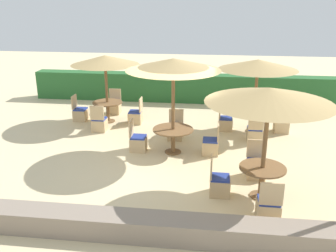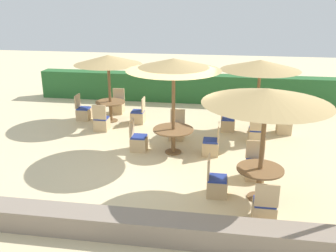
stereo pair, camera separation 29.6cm
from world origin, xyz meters
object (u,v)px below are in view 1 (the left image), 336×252
patio_chair_front_right_south (268,208)px  patio_chair_center_west (138,142)px  patio_chair_back_left_west (80,113)px  patio_chair_back_left_east (136,116)px  patio_chair_center_east (211,145)px  parasol_back_left (105,60)px  parasol_center (173,65)px  patio_chair_front_right_north (256,167)px  patio_chair_back_left_south (99,123)px  patio_chair_back_right_west (225,123)px  round_table_back_right (254,116)px  round_table_back_left (108,106)px  patio_chair_back_left_north (114,107)px  patio_chair_back_right_east (282,125)px  parasol_front_right (269,96)px  parasol_back_right (258,65)px  round_table_center (173,133)px  patio_chair_front_right_west (219,184)px  round_table_front_right (262,174)px  patio_chair_center_north (175,131)px  patio_chair_back_right_south (255,133)px

patio_chair_front_right_south → patio_chair_center_west: size_ratio=1.00×
patio_chair_back_left_west → patio_chair_back_left_east: bearing=88.0°
patio_chair_center_east → parasol_back_left: parasol_back_left is taller
parasol_center → patio_chair_center_west: size_ratio=2.94×
patio_chair_front_right_north → patio_chair_back_left_east: size_ratio=1.00×
patio_chair_center_east → patio_chair_back_left_south: same height
patio_chair_back_right_west → patio_chair_center_west: same height
round_table_back_right → parasol_center: parasol_center is taller
round_table_back_left → patio_chair_back_left_north: size_ratio=1.14×
patio_chair_front_right_south → patio_chair_back_left_south: size_ratio=1.00×
patio_chair_center_west → patio_chair_back_left_south: size_ratio=1.00×
patio_chair_back_right_east → patio_chair_back_left_north: (-6.08, 1.36, 0.00)m
patio_chair_back_left_west → parasol_center: bearing=55.5°
parasol_front_right → parasol_back_right: parasol_front_right is taller
patio_chair_back_left_north → round_table_center: bearing=127.2°
parasol_back_left → round_table_back_left: size_ratio=2.26×
patio_chair_front_right_west → patio_chair_back_left_south: same height
parasol_front_right → round_table_back_left: size_ratio=2.55×
patio_chair_front_right_south → parasol_back_right: size_ratio=0.37×
parasol_front_right → round_table_front_right: parasol_front_right is taller
patio_chair_back_right_east → round_table_center: (-3.41, -2.15, 0.33)m
patio_chair_back_right_west → parasol_center: bearing=-35.7°
patio_chair_back_left_north → patio_chair_front_right_south: bearing=126.6°
round_table_front_right → patio_chair_back_left_south: (-4.91, 3.78, -0.31)m
patio_chair_center_north → round_table_back_left: size_ratio=0.88×
round_table_back_right → patio_chair_center_east: 2.51m
patio_chair_back_right_south → round_table_back_left: patio_chair_back_right_south is taller
patio_chair_front_right_west → parasol_back_left: 6.52m
patio_chair_back_right_south → parasol_center: size_ratio=0.34×
parasol_back_right → patio_chair_back_left_west: (-6.16, 0.43, -1.98)m
patio_chair_front_right_south → patio_chair_center_east: (-1.21, 3.22, 0.00)m
round_table_front_right → round_table_back_left: round_table_back_left is taller
round_table_back_right → patio_chair_back_right_east: patio_chair_back_right_east is taller
patio_chair_back_left_north → patio_chair_back_right_west: bearing=161.8°
patio_chair_center_west → round_table_back_left: bearing=-147.3°
patio_chair_back_right_west → patio_chair_back_right_east: bearing=90.6°
parasol_front_right → round_table_back_left: 7.08m
round_table_back_right → patio_chair_back_left_east: (-4.08, 0.36, -0.30)m
parasol_front_right → parasol_back_left: size_ratio=1.13×
patio_chair_center_east → patio_chair_back_left_west: (-4.78, 2.51, 0.00)m
patio_chair_front_right_north → round_table_center: size_ratio=0.80×
patio_chair_front_right_west → parasol_back_left: parasol_back_left is taller
patio_chair_front_right_north → round_table_back_right: 3.41m
patio_chair_center_east → patio_chair_back_left_north: 5.13m
round_table_back_right → patio_chair_back_left_east: patio_chair_back_left_east is taller
patio_chair_front_right_west → round_table_back_left: patio_chair_front_right_west is taller
patio_chair_front_right_north → round_table_center: bearing=-30.0°
patio_chair_back_right_west → patio_chair_back_right_south: size_ratio=1.00×
patio_chair_center_north → patio_chair_back_left_south: bearing=-9.0°
parasol_front_right → parasol_back_right: 4.38m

